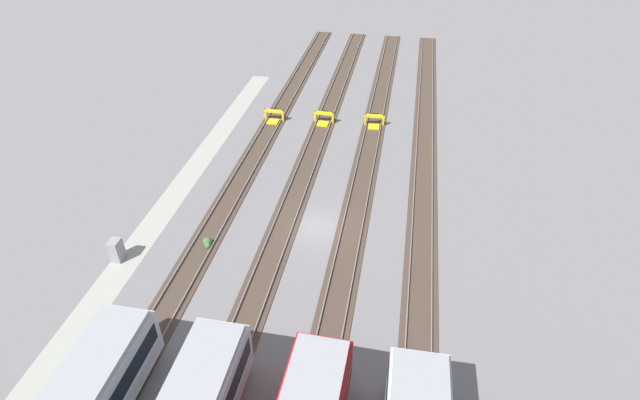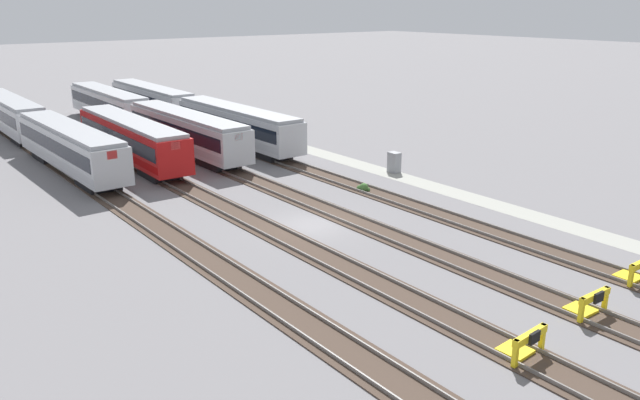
{
  "view_description": "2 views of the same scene",
  "coord_description": "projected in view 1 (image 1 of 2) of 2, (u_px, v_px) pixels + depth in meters",
  "views": [
    {
      "loc": [
        27.89,
        5.34,
        22.94
      ],
      "look_at": [
        -0.9,
        -0.0,
        1.8
      ],
      "focal_mm": 28.0,
      "sensor_mm": 36.0,
      "label": 1
    },
    {
      "loc": [
        -28.2,
        21.12,
        12.69
      ],
      "look_at": [
        -0.9,
        -0.0,
        1.8
      ],
      "focal_mm": 35.0,
      "sensor_mm": 36.0,
      "label": 2
    }
  ],
  "objects": [
    {
      "name": "ground_plane",
      "position": [
        318.0,
        227.0,
        36.45
      ],
      "size": [
        400.0,
        400.0,
        0.0
      ],
      "primitive_type": "plane",
      "color": "slate"
    },
    {
      "name": "service_walkway",
      "position": [
        164.0,
        209.0,
        38.22
      ],
      "size": [
        54.0,
        2.0,
        0.01
      ],
      "primitive_type": "cube",
      "color": "#9E9E93",
      "rests_on": "ground"
    },
    {
      "name": "rail_track_nearest",
      "position": [
        220.0,
        215.0,
        37.53
      ],
      "size": [
        90.0,
        2.23,
        0.21
      ],
      "color": "#47382D",
      "rests_on": "ground"
    },
    {
      "name": "rail_track_near_inner",
      "position": [
        285.0,
        223.0,
        36.79
      ],
      "size": [
        90.0,
        2.24,
        0.21
      ],
      "color": "#47382D",
      "rests_on": "ground"
    },
    {
      "name": "rail_track_middle",
      "position": [
        352.0,
        231.0,
        36.05
      ],
      "size": [
        90.0,
        2.24,
        0.21
      ],
      "color": "#47382D",
      "rests_on": "ground"
    },
    {
      "name": "rail_track_far_inner",
      "position": [
        421.0,
        239.0,
        35.31
      ],
      "size": [
        90.0,
        2.23,
        0.21
      ],
      "color": "#47382D",
      "rests_on": "ground"
    },
    {
      "name": "bumper_stop_nearest_track",
      "position": [
        274.0,
        117.0,
        49.88
      ],
      "size": [
        1.36,
        2.01,
        1.22
      ],
      "color": "yellow",
      "rests_on": "ground"
    },
    {
      "name": "bumper_stop_near_inner_track",
      "position": [
        323.0,
        119.0,
        49.5
      ],
      "size": [
        1.36,
        2.01,
        1.22
      ],
      "color": "yellow",
      "rests_on": "ground"
    },
    {
      "name": "bumper_stop_middle_track",
      "position": [
        374.0,
        122.0,
        48.99
      ],
      "size": [
        1.38,
        2.01,
        1.22
      ],
      "color": "yellow",
      "rests_on": "ground"
    },
    {
      "name": "electrical_cabinet",
      "position": [
        116.0,
        250.0,
        33.2
      ],
      "size": [
        0.9,
        0.73,
        1.6
      ],
      "color": "gray",
      "rests_on": "ground"
    },
    {
      "name": "weed_clump",
      "position": [
        207.0,
        242.0,
        34.68
      ],
      "size": [
        0.92,
        0.7,
        0.64
      ],
      "color": "#427033",
      "rests_on": "ground"
    }
  ]
}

